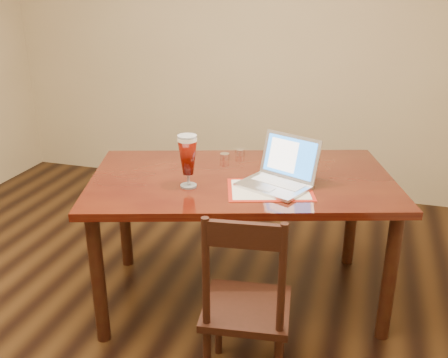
% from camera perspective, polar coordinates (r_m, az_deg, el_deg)
% --- Properties ---
extents(ground, '(5.00, 5.00, 0.00)m').
position_cam_1_polar(ground, '(2.95, -12.12, -18.33)').
color(ground, black).
rests_on(ground, ground).
extents(room_shell, '(4.51, 5.01, 2.71)m').
position_cam_1_polar(room_shell, '(2.28, -15.72, 18.09)').
color(room_shell, tan).
rests_on(room_shell, ground).
extents(dining_table, '(1.96, 1.46, 1.11)m').
position_cam_1_polar(dining_table, '(2.92, 2.00, -1.43)').
color(dining_table, '#4C180A').
rests_on(dining_table, ground).
extents(dining_chair, '(0.45, 0.44, 0.96)m').
position_cam_1_polar(dining_chair, '(2.42, 2.52, -14.36)').
color(dining_chair, black).
rests_on(dining_chair, ground).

